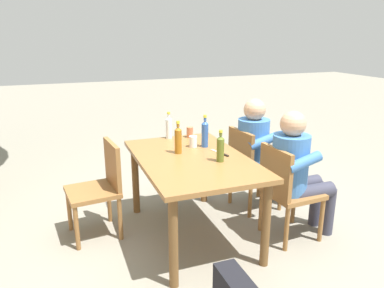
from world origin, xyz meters
TOP-DOWN VIEW (x-y plane):
  - ground_plane at (0.00, 0.00)m, footprint 24.00×24.00m
  - dining_table at (0.00, 0.00)m, footprint 1.44×0.92m
  - chair_near_left at (-0.33, -0.76)m, footprint 0.47×0.47m
  - chair_near_right at (0.32, -0.76)m, footprint 0.48×0.48m
  - chair_far_right at (0.33, 0.76)m, footprint 0.49×0.49m
  - person_in_white_shirt at (-0.32, -0.87)m, footprint 0.47×0.61m
  - person_in_plaid_shirt at (0.32, -0.87)m, footprint 0.47×0.61m
  - bottle_clear at (0.66, 0.01)m, footprint 0.06×0.06m
  - bottle_amber at (0.15, 0.08)m, footprint 0.06×0.06m
  - bottle_blue at (0.25, -0.22)m, footprint 0.06×0.06m
  - bottle_olive at (-0.19, -0.18)m, footprint 0.06×0.06m
  - cup_white at (0.28, -0.12)m, footprint 0.07×0.07m
  - cup_terracotta at (0.62, -0.21)m, footprint 0.07×0.07m
  - table_knife at (-0.00, -0.28)m, footprint 0.24×0.08m
  - backpack_by_far_side at (1.21, -0.33)m, footprint 0.33×0.23m

SIDE VIEW (x-z plane):
  - ground_plane at x=0.00m, z-range 0.00..0.00m
  - backpack_by_far_side at x=1.21m, z-range -0.01..0.39m
  - chair_near_left at x=-0.33m, z-range 0.05..0.92m
  - chair_near_right at x=0.32m, z-range 0.05..0.92m
  - chair_far_right at x=0.33m, z-range 0.05..0.92m
  - person_in_white_shirt at x=-0.32m, z-range 0.07..1.25m
  - person_in_plaid_shirt at x=0.32m, z-range 0.07..1.25m
  - dining_table at x=0.00m, z-range 0.28..1.04m
  - table_knife at x=0.00m, z-range 0.76..0.77m
  - cup_white at x=0.28m, z-range 0.76..0.87m
  - cup_terracotta at x=0.62m, z-range 0.76..0.87m
  - bottle_olive at x=-0.19m, z-range 0.74..1.02m
  - bottle_clear at x=0.66m, z-range 0.74..1.02m
  - bottle_amber at x=0.15m, z-range 0.74..1.04m
  - bottle_blue at x=0.25m, z-range 0.74..1.05m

